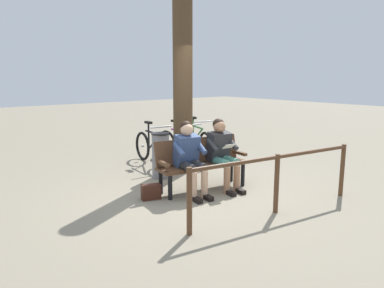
{
  "coord_description": "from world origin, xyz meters",
  "views": [
    {
      "loc": [
        3.77,
        4.32,
        1.93
      ],
      "look_at": [
        -0.17,
        -0.49,
        0.75
      ],
      "focal_mm": 34.08,
      "sensor_mm": 36.0,
      "label": 1
    }
  ],
  "objects_px": {
    "bench": "(201,160)",
    "person_reading": "(222,150)",
    "bicycle_red": "(153,148)",
    "person_companion": "(190,155)",
    "litter_bin": "(161,155)",
    "tree_trunk": "(183,78)",
    "bicycle_orange": "(181,146)",
    "bicycle_blue": "(196,141)",
    "handbag": "(151,192)"
  },
  "relations": [
    {
      "from": "bench",
      "to": "person_reading",
      "type": "relative_size",
      "value": 1.38
    },
    {
      "from": "bench",
      "to": "bicycle_red",
      "type": "bearing_deg",
      "value": -90.24
    },
    {
      "from": "bench",
      "to": "person_companion",
      "type": "relative_size",
      "value": 1.38
    },
    {
      "from": "person_reading",
      "to": "litter_bin",
      "type": "bearing_deg",
      "value": -61.29
    },
    {
      "from": "tree_trunk",
      "to": "bicycle_orange",
      "type": "xyz_separation_m",
      "value": [
        -0.4,
        -0.6,
        -1.52
      ]
    },
    {
      "from": "litter_bin",
      "to": "bicycle_blue",
      "type": "height_order",
      "value": "bicycle_blue"
    },
    {
      "from": "person_companion",
      "to": "bicycle_orange",
      "type": "relative_size",
      "value": 0.71
    },
    {
      "from": "person_reading",
      "to": "bicycle_blue",
      "type": "xyz_separation_m",
      "value": [
        -1.32,
        -2.26,
        -0.31
      ]
    },
    {
      "from": "handbag",
      "to": "bench",
      "type": "bearing_deg",
      "value": 176.23
    },
    {
      "from": "tree_trunk",
      "to": "person_companion",
      "type": "bearing_deg",
      "value": 55.97
    },
    {
      "from": "bench",
      "to": "handbag",
      "type": "bearing_deg",
      "value": 4.75
    },
    {
      "from": "person_companion",
      "to": "litter_bin",
      "type": "distance_m",
      "value": 1.15
    },
    {
      "from": "person_reading",
      "to": "handbag",
      "type": "distance_m",
      "value": 1.41
    },
    {
      "from": "person_companion",
      "to": "litter_bin",
      "type": "relative_size",
      "value": 1.39
    },
    {
      "from": "person_companion",
      "to": "bicycle_blue",
      "type": "height_order",
      "value": "person_companion"
    },
    {
      "from": "bench",
      "to": "person_companion",
      "type": "distance_m",
      "value": 0.39
    },
    {
      "from": "bench",
      "to": "person_reading",
      "type": "distance_m",
      "value": 0.4
    },
    {
      "from": "person_companion",
      "to": "litter_bin",
      "type": "xyz_separation_m",
      "value": [
        -0.19,
        -1.11,
        -0.23
      ]
    },
    {
      "from": "bench",
      "to": "tree_trunk",
      "type": "bearing_deg",
      "value": -105.93
    },
    {
      "from": "litter_bin",
      "to": "bicycle_blue",
      "type": "bearing_deg",
      "value": -149.09
    },
    {
      "from": "litter_bin",
      "to": "bicycle_orange",
      "type": "bearing_deg",
      "value": -144.02
    },
    {
      "from": "bench",
      "to": "bicycle_orange",
      "type": "height_order",
      "value": "bicycle_orange"
    },
    {
      "from": "tree_trunk",
      "to": "bench",
      "type": "bearing_deg",
      "value": 65.55
    },
    {
      "from": "litter_bin",
      "to": "bicycle_red",
      "type": "height_order",
      "value": "bicycle_red"
    },
    {
      "from": "tree_trunk",
      "to": "litter_bin",
      "type": "xyz_separation_m",
      "value": [
        0.68,
        0.19,
        -1.44
      ]
    },
    {
      "from": "handbag",
      "to": "tree_trunk",
      "type": "bearing_deg",
      "value": -143.54
    },
    {
      "from": "handbag",
      "to": "litter_bin",
      "type": "relative_size",
      "value": 0.35
    },
    {
      "from": "bicycle_red",
      "to": "person_reading",
      "type": "bearing_deg",
      "value": 5.88
    },
    {
      "from": "tree_trunk",
      "to": "handbag",
      "type": "bearing_deg",
      "value": 36.46
    },
    {
      "from": "bicycle_red",
      "to": "tree_trunk",
      "type": "bearing_deg",
      "value": 22.93
    },
    {
      "from": "handbag",
      "to": "bicycle_orange",
      "type": "xyz_separation_m",
      "value": [
        -1.91,
        -1.72,
        0.24
      ]
    },
    {
      "from": "person_reading",
      "to": "handbag",
      "type": "bearing_deg",
      "value": -3.69
    },
    {
      "from": "bicycle_orange",
      "to": "bicycle_blue",
      "type": "bearing_deg",
      "value": 108.4
    },
    {
      "from": "person_reading",
      "to": "person_companion",
      "type": "relative_size",
      "value": 1.0
    },
    {
      "from": "person_reading",
      "to": "bicycle_red",
      "type": "height_order",
      "value": "person_reading"
    },
    {
      "from": "litter_bin",
      "to": "bicycle_blue",
      "type": "relative_size",
      "value": 0.53
    },
    {
      "from": "litter_bin",
      "to": "person_companion",
      "type": "bearing_deg",
      "value": 80.27
    },
    {
      "from": "bicycle_blue",
      "to": "bicycle_red",
      "type": "bearing_deg",
      "value": -69.74
    },
    {
      "from": "handbag",
      "to": "bicycle_blue",
      "type": "bearing_deg",
      "value": -142.51
    },
    {
      "from": "tree_trunk",
      "to": "person_reading",
      "type": "bearing_deg",
      "value": 80.14
    },
    {
      "from": "handbag",
      "to": "tree_trunk",
      "type": "relative_size",
      "value": 0.08
    },
    {
      "from": "handbag",
      "to": "bicycle_red",
      "type": "relative_size",
      "value": 0.18
    },
    {
      "from": "person_reading",
      "to": "litter_bin",
      "type": "relative_size",
      "value": 1.39
    },
    {
      "from": "bench",
      "to": "person_companion",
      "type": "height_order",
      "value": "person_companion"
    },
    {
      "from": "handbag",
      "to": "litter_bin",
      "type": "height_order",
      "value": "litter_bin"
    },
    {
      "from": "person_reading",
      "to": "litter_bin",
      "type": "distance_m",
      "value": 1.3
    },
    {
      "from": "person_reading",
      "to": "bicycle_blue",
      "type": "height_order",
      "value": "person_reading"
    },
    {
      "from": "bicycle_blue",
      "to": "bicycle_orange",
      "type": "height_order",
      "value": "same"
    },
    {
      "from": "person_reading",
      "to": "person_companion",
      "type": "distance_m",
      "value": 0.64
    },
    {
      "from": "tree_trunk",
      "to": "bicycle_blue",
      "type": "xyz_separation_m",
      "value": [
        -1.07,
        -0.87,
        -1.52
      ]
    }
  ]
}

